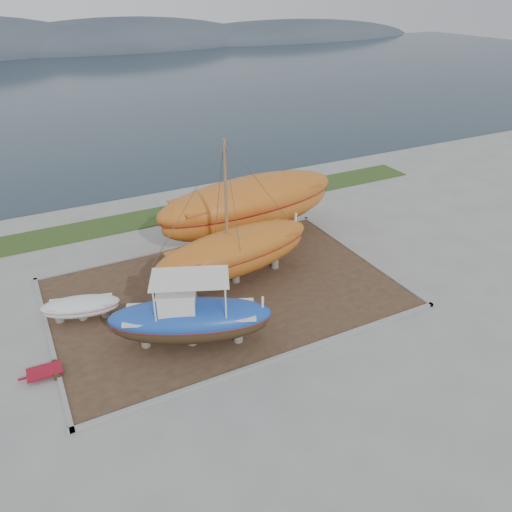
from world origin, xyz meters
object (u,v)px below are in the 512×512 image
orange_bare_hull (250,211)px  red_trailer (45,373)px  blue_caique (190,312)px  white_dinghy (81,309)px  orange_sailboat (234,215)px

orange_bare_hull → red_trailer: 15.65m
blue_caique → orange_bare_hull: bearing=71.7°
white_dinghy → orange_sailboat: 9.10m
blue_caique → white_dinghy: blue_caique is taller
orange_bare_hull → orange_sailboat: bearing=-131.2°
white_dinghy → orange_sailboat: size_ratio=0.40×
white_dinghy → orange_bare_hull: orange_bare_hull is taller
blue_caique → red_trailer: 6.72m
blue_caique → orange_bare_hull: orange_bare_hull is taller
orange_sailboat → orange_bare_hull: bearing=46.7°
red_trailer → orange_sailboat: bearing=18.2°
orange_bare_hull → white_dinghy: bearing=-166.7°
orange_bare_hull → red_trailer: orange_bare_hull is taller
blue_caique → orange_sailboat: bearing=66.7°
orange_sailboat → red_trailer: orange_sailboat is taller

